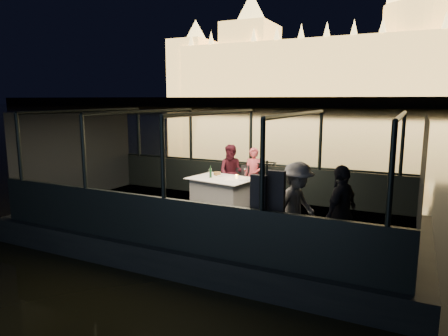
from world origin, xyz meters
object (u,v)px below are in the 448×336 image
at_px(coat_stand, 266,206).
at_px(passenger_stripe, 297,203).
at_px(chair_port_left, 232,184).
at_px(person_woman_coral, 254,173).
at_px(passenger_dark, 341,208).
at_px(person_man_maroon, 232,172).
at_px(wine_bottle, 211,171).
at_px(chair_port_right, 247,186).
at_px(dining_table_central, 222,194).

height_order(coat_stand, passenger_stripe, coat_stand).
height_order(chair_port_left, passenger_stripe, passenger_stripe).
height_order(chair_port_left, person_woman_coral, person_woman_coral).
height_order(person_woman_coral, passenger_dark, passenger_dark).
relative_size(coat_stand, person_man_maroon, 1.13).
relative_size(chair_port_left, passenger_stripe, 0.53).
height_order(coat_stand, wine_bottle, coat_stand).
bearing_deg(passenger_stripe, coat_stand, 167.32).
bearing_deg(chair_port_right, wine_bottle, -145.28).
bearing_deg(chair_port_right, person_man_maroon, 146.10).
distance_m(chair_port_right, passenger_dark, 3.77).
relative_size(chair_port_right, passenger_dark, 0.60).
distance_m(coat_stand, person_woman_coral, 3.69).
height_order(dining_table_central, wine_bottle, wine_bottle).
relative_size(dining_table_central, chair_port_right, 1.56).
xyz_separation_m(chair_port_right, passenger_stripe, (1.98, -2.59, 0.40)).
bearing_deg(person_man_maroon, wine_bottle, -112.12).
distance_m(dining_table_central, wine_bottle, 0.59).
xyz_separation_m(passenger_stripe, passenger_dark, (0.73, 0.01, 0.00)).
bearing_deg(coat_stand, dining_table_central, 129.58).
xyz_separation_m(chair_port_right, person_woman_coral, (0.11, 0.20, 0.30)).
relative_size(chair_port_right, person_man_maroon, 0.64).
relative_size(person_woman_coral, passenger_dark, 0.89).
bearing_deg(coat_stand, passenger_stripe, 59.26).
xyz_separation_m(dining_table_central, passenger_dark, (3.02, -1.78, 0.47)).
bearing_deg(wine_bottle, dining_table_central, 11.59).
distance_m(coat_stand, passenger_stripe, 0.66).
distance_m(person_woman_coral, passenger_dark, 3.81).
xyz_separation_m(dining_table_central, person_woman_coral, (0.42, 1.00, 0.36)).
xyz_separation_m(dining_table_central, passenger_stripe, (2.29, -1.79, 0.47)).
bearing_deg(dining_table_central, passenger_dark, -30.57).
relative_size(chair_port_right, passenger_stripe, 0.60).
distance_m(chair_port_left, person_woman_coral, 0.63).
bearing_deg(passenger_stripe, chair_port_right, 55.49).
xyz_separation_m(chair_port_left, coat_stand, (2.07, -3.23, 0.45)).
bearing_deg(wine_bottle, passenger_stripe, -34.28).
bearing_deg(chair_port_left, wine_bottle, -120.36).
bearing_deg(coat_stand, person_man_maroon, 122.76).
bearing_deg(dining_table_central, coat_stand, -50.42).
relative_size(person_man_maroon, wine_bottle, 5.34).
bearing_deg(dining_table_central, person_woman_coral, 67.37).
relative_size(chair_port_right, coat_stand, 0.57).
bearing_deg(person_man_maroon, dining_table_central, -96.02).
bearing_deg(person_woman_coral, coat_stand, -73.53).
bearing_deg(chair_port_right, passenger_dark, -65.23).
xyz_separation_m(chair_port_left, wine_bottle, (-0.14, -0.92, 0.47)).
height_order(dining_table_central, chair_port_right, chair_port_right).
xyz_separation_m(person_man_maroon, passenger_stripe, (2.43, -2.69, 0.10)).
bearing_deg(chair_port_right, person_woman_coral, 39.58).
xyz_separation_m(chair_port_left, person_man_maroon, (-0.02, 0.03, 0.30)).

